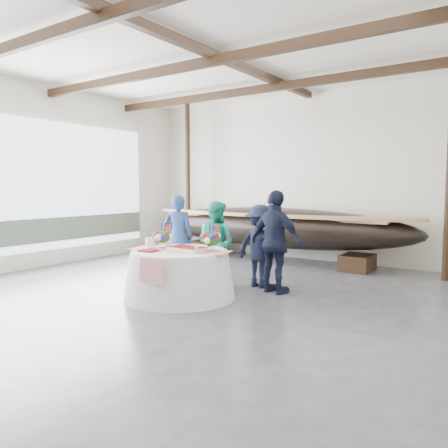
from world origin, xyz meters
The scene contains 12 objects.
floor centered at (0.00, 0.00, 0.00)m, with size 10.00×12.00×0.01m, color #3D3D42.
wall_back centered at (0.00, 6.00, 2.25)m, with size 10.00×0.02×4.50m, color silver.
ceiling centered at (0.00, 0.00, 4.50)m, with size 10.00×12.00×0.01m, color white.
pavilion_structure centered at (0.00, 0.86, 4.00)m, with size 9.80×11.76×4.50m.
open_bay centered at (-4.95, 1.00, 1.83)m, with size 0.03×7.00×3.20m.
longboat_display centered at (-0.66, 5.10, 0.91)m, with size 7.64×1.53×1.43m.
banquet_table centered at (-0.22, 0.82, 0.43)m, with size 1.99×1.99×0.85m.
tabletop_items centered at (-0.25, 0.94, 1.00)m, with size 1.92×1.03×0.40m.
guest_woman_blue centered at (-1.35, 2.12, 0.91)m, with size 0.66×0.43×1.81m, color navy.
guest_woman_teal centered at (-0.31, 2.06, 0.85)m, with size 0.82×0.64×1.69m, color #1FA483.
guest_man_left centered at (0.56, 2.36, 0.82)m, with size 1.05×0.61×1.63m, color black.
guest_man_right centered at (1.05, 2.08, 0.96)m, with size 1.13×0.47×1.92m, color black.
Camera 1 is at (4.79, -5.07, 2.00)m, focal length 35.00 mm.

